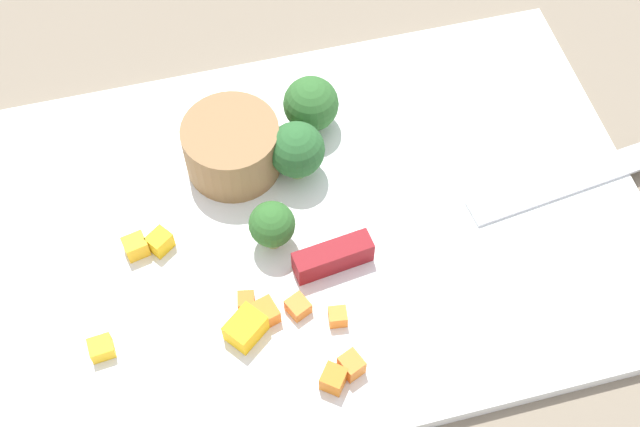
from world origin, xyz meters
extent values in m
plane|color=gray|center=(0.00, 0.00, 0.00)|extent=(4.00, 4.00, 0.00)
cube|color=white|center=(0.00, 0.00, 0.01)|extent=(0.47, 0.32, 0.01)
cylinder|color=olive|center=(-0.05, 0.06, 0.03)|extent=(0.07, 0.07, 0.04)
cube|color=silver|center=(0.19, -0.01, 0.01)|extent=(0.16, 0.04, 0.00)
cube|color=maroon|center=(0.00, -0.04, 0.02)|extent=(0.06, 0.02, 0.02)
cube|color=orange|center=(-0.05, -0.06, 0.02)|extent=(0.02, 0.02, 0.01)
cube|color=orange|center=(-0.06, -0.05, 0.02)|extent=(0.01, 0.01, 0.01)
cube|color=orange|center=(-0.03, -0.06, 0.02)|extent=(0.02, 0.02, 0.01)
cube|color=orange|center=(-0.01, -0.11, 0.02)|extent=(0.02, 0.02, 0.02)
cube|color=orange|center=(-0.02, -0.12, 0.02)|extent=(0.02, 0.02, 0.02)
cube|color=orange|center=(-0.01, -0.08, 0.02)|extent=(0.01, 0.01, 0.01)
cube|color=yellow|center=(-0.16, -0.06, 0.02)|extent=(0.02, 0.01, 0.01)
cube|color=yellow|center=(-0.13, 0.01, 0.02)|extent=(0.02, 0.02, 0.01)
cube|color=yellow|center=(-0.07, -0.07, 0.02)|extent=(0.03, 0.03, 0.02)
cube|color=yellow|center=(-0.11, 0.01, 0.02)|extent=(0.02, 0.02, 0.01)
cylinder|color=#94B568|center=(-0.04, -0.01, 0.02)|extent=(0.01, 0.01, 0.02)
sphere|color=#30692B|center=(-0.04, -0.01, 0.04)|extent=(0.03, 0.03, 0.03)
cylinder|color=#88B463|center=(-0.01, 0.05, 0.02)|extent=(0.01, 0.01, 0.02)
sphere|color=#2B642F|center=(-0.01, 0.05, 0.04)|extent=(0.04, 0.04, 0.04)
cylinder|color=#87C26C|center=(0.01, 0.09, 0.02)|extent=(0.01, 0.01, 0.01)
sphere|color=#31682D|center=(0.01, 0.09, 0.04)|extent=(0.04, 0.04, 0.04)
camera|label=1|loc=(-0.08, -0.30, 0.52)|focal=46.46mm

